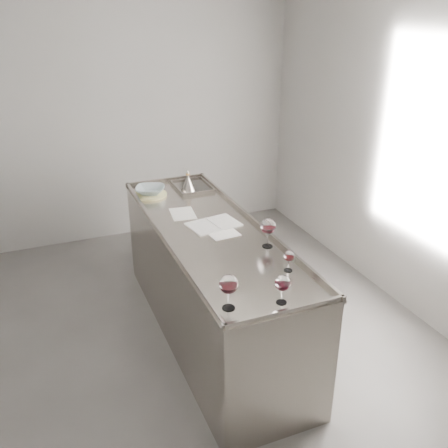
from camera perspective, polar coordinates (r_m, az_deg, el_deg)
name	(u,v)px	position (r m, az deg, el deg)	size (l,w,h in m)	color
room_shell	(152,195)	(3.18, -8.24, 3.33)	(4.54, 5.04, 2.84)	#514F4C
counter	(211,283)	(3.98, -1.53, -6.78)	(0.77, 2.42, 0.97)	gray
wine_glass_left	(229,285)	(2.76, 0.53, -7.00)	(0.11, 0.11, 0.21)	white
wine_glass_middle	(282,284)	(2.84, 6.69, -6.80)	(0.09, 0.09, 0.17)	white
wine_glass_right	(268,227)	(3.45, 5.07, -0.36)	(0.11, 0.11, 0.21)	white
wine_glass_small	(289,257)	(3.18, 7.43, -3.74)	(0.07, 0.07, 0.14)	white
notebook	(214,224)	(3.83, -1.19, -0.04)	(0.41, 0.32, 0.02)	white
loose_paper_top	(183,214)	(4.05, -4.74, 1.20)	(0.19, 0.27, 0.00)	white
loose_paper_under	(220,230)	(3.73, -0.47, -0.73)	(0.21, 0.30, 0.00)	white
trivet	(151,194)	(4.46, -8.40, 3.36)	(0.29, 0.29, 0.02)	#D4CC89
ceramic_bowl	(150,190)	(4.45, -8.43, 3.85)	(0.25, 0.25, 0.06)	#99ACB3
wine_funnel	(188,184)	(4.53, -4.12, 4.59)	(0.14, 0.14, 0.20)	#A59B92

